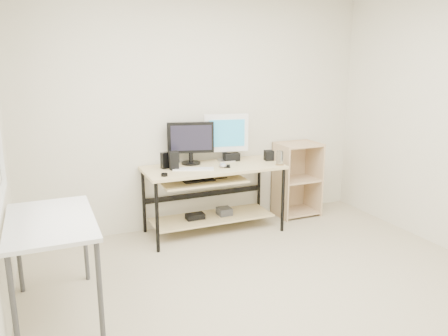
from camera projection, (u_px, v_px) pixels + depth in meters
room at (280, 139)px, 3.07m from camera, size 4.01×4.01×2.62m
desk at (211, 185)px, 4.75m from camera, size 1.50×0.65×0.75m
side_table at (51, 230)px, 3.14m from camera, size 0.60×1.00×0.75m
shelf_unit at (295, 178)px, 5.36m from camera, size 0.50×0.40×0.90m
black_monitor at (191, 140)px, 4.75m from camera, size 0.50×0.21×0.46m
white_imac at (226, 134)px, 4.88m from camera, size 0.50×0.16×0.53m
keyboard at (193, 169)px, 4.55m from camera, size 0.44×0.26×0.01m
mouse at (223, 165)px, 4.66m from camera, size 0.11×0.14×0.04m
center_speaker at (232, 157)px, 4.93m from camera, size 0.18×0.08×0.09m
speaker_left at (174, 160)px, 4.53m from camera, size 0.10×0.10×0.19m
speaker_right at (269, 155)px, 4.98m from camera, size 0.11×0.11×0.11m
audio_controller at (165, 160)px, 4.59m from camera, size 0.10×0.08×0.17m
volume_puck at (164, 175)px, 4.29m from camera, size 0.08×0.08×0.03m
smartphone at (227, 166)px, 4.68m from camera, size 0.11×0.14×0.01m
coaster at (280, 165)px, 4.77m from camera, size 0.10×0.10×0.01m
drinking_glass at (280, 158)px, 4.75m from camera, size 0.08×0.08×0.15m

